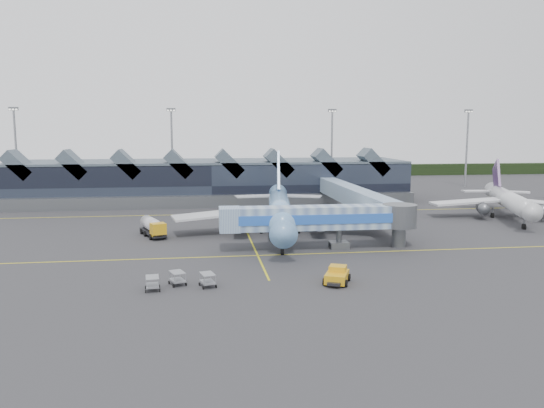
{
  "coord_description": "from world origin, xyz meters",
  "views": [
    {
      "loc": [
        -7.35,
        -76.55,
        16.63
      ],
      "look_at": [
        3.74,
        5.43,
        5.0
      ],
      "focal_mm": 35.0,
      "sensor_mm": 36.0,
      "label": 1
    }
  ],
  "objects": [
    {
      "name": "baggage_carts",
      "position": [
        -9.79,
        -21.14,
        0.82
      ],
      "size": [
        7.4,
        3.94,
        1.46
      ],
      "rotation": [
        0.0,
        0.0,
        0.26
      ],
      "color": "#93959B",
      "rests_on": "ground"
    },
    {
      "name": "tree_line_far",
      "position": [
        0.0,
        110.0,
        2.0
      ],
      "size": [
        260.0,
        4.0,
        4.0
      ],
      "primitive_type": "cube",
      "color": "black",
      "rests_on": "ground"
    },
    {
      "name": "fuel_truck",
      "position": [
        -15.06,
        7.24,
        1.61
      ],
      "size": [
        4.8,
        8.44,
        2.87
      ],
      "rotation": [
        0.0,
        0.0,
        0.36
      ],
      "color": "black",
      "rests_on": "ground"
    },
    {
      "name": "taxi_stripes",
      "position": [
        0.0,
        10.0,
        0.01
      ],
      "size": [
        120.0,
        60.0,
        0.01
      ],
      "color": "gold",
      "rests_on": "ground"
    },
    {
      "name": "light_masts",
      "position": [
        21.0,
        62.8,
        12.49
      ],
      "size": [
        132.4,
        42.56,
        22.45
      ],
      "color": "gray",
      "rests_on": "ground"
    },
    {
      "name": "regional_jet",
      "position": [
        50.37,
        15.86,
        3.46
      ],
      "size": [
        27.63,
        30.92,
        10.9
      ],
      "rotation": [
        0.0,
        0.0,
        -0.33
      ],
      "color": "silver",
      "rests_on": "ground"
    },
    {
      "name": "main_airliner",
      "position": [
        5.27,
        7.11,
        3.84
      ],
      "size": [
        35.06,
        40.63,
        13.05
      ],
      "rotation": [
        0.0,
        0.0,
        -0.13
      ],
      "color": "#6593CD",
      "rests_on": "ground"
    },
    {
      "name": "pushback_tug",
      "position": [
        7.22,
        -21.83,
        0.81
      ],
      "size": [
        3.68,
        4.5,
        1.81
      ],
      "rotation": [
        0.0,
        0.0,
        -0.41
      ],
      "color": "gold",
      "rests_on": "ground"
    },
    {
      "name": "ground",
      "position": [
        0.0,
        0.0,
        0.0
      ],
      "size": [
        260.0,
        260.0,
        0.0
      ],
      "primitive_type": "plane",
      "color": "#2C2C2E",
      "rests_on": "ground"
    },
    {
      "name": "jet_bridge",
      "position": [
        10.6,
        -5.31,
        4.3
      ],
      "size": [
        27.97,
        4.82,
        6.25
      ],
      "rotation": [
        0.0,
        0.0,
        -0.01
      ],
      "color": "#6580A9",
      "rests_on": "ground"
    },
    {
      "name": "terminal",
      "position": [
        -5.07,
        47.35,
        4.88
      ],
      "size": [
        90.0,
        22.25,
        12.52
      ],
      "color": "black",
      "rests_on": "ground"
    }
  ]
}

